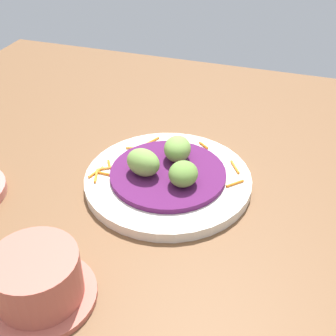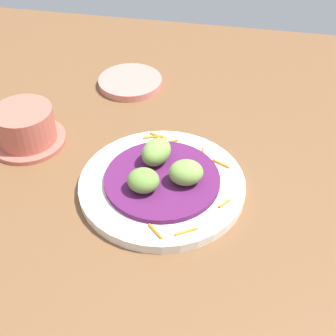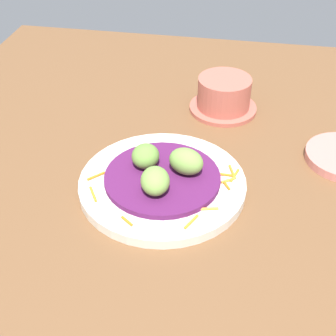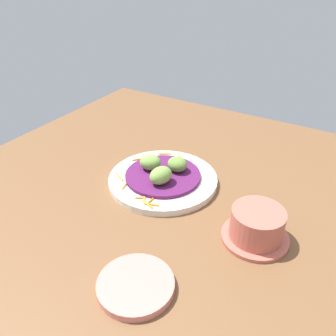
{
  "view_description": "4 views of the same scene",
  "coord_description": "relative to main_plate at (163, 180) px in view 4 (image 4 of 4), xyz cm",
  "views": [
    {
      "loc": [
        -47.92,
        -22.51,
        45.08
      ],
      "look_at": [
        5.16,
        -5.01,
        5.05
      ],
      "focal_mm": 47.67,
      "sensor_mm": 36.0,
      "label": 1
    },
    {
      "loc": [
        16.13,
        -57.91,
        54.48
      ],
      "look_at": [
        5.67,
        -3.48,
        5.14
      ],
      "focal_mm": 50.95,
      "sensor_mm": 36.0,
      "label": 2
    },
    {
      "loc": [
        61.43,
        5.99,
        50.67
      ],
      "look_at": [
        3.56,
        -4.42,
        4.92
      ],
      "focal_mm": 51.14,
      "sensor_mm": 36.0,
      "label": 3
    },
    {
      "loc": [
        -31.99,
        54.19,
        49.87
      ],
      "look_at": [
        4.73,
        -6.91,
        5.24
      ],
      "focal_mm": 37.37,
      "sensor_mm": 36.0,
      "label": 4
    }
  ],
  "objects": [
    {
      "name": "terracotta_bowl",
      "position": [
        -25.49,
        7.25,
        2.35
      ],
      "size": [
        13.1,
        13.1,
        6.75
      ],
      "color": "#B75B4C",
      "rests_on": "table_surface"
    },
    {
      "name": "carrot_garnish",
      "position": [
        1.86,
        3.92,
        1.01
      ],
      "size": [
        16.22,
        23.21,
        0.4
      ],
      "color": "orange",
      "rests_on": "main_plate"
    },
    {
      "name": "guac_scoop_right",
      "position": [
        -1.59,
        3.43,
        3.71
      ],
      "size": [
        5.9,
        6.68,
        4.07
      ],
      "primitive_type": "ellipsoid",
      "rotation": [
        0.0,
        0.0,
        4.35
      ],
      "color": "#759E47",
      "rests_on": "cabbage_bed"
    },
    {
      "name": "guac_scoop_left",
      "position": [
        -2.18,
        -3.09,
        3.46
      ],
      "size": [
        4.98,
        4.52,
        3.56
      ],
      "primitive_type": "ellipsoid",
      "rotation": [
        0.0,
        0.0,
        3.18
      ],
      "color": "olive",
      "rests_on": "cabbage_bed"
    },
    {
      "name": "cabbage_bed",
      "position": [
        0.0,
        0.0,
        1.24
      ],
      "size": [
        18.05,
        18.05,
        0.87
      ],
      "primitive_type": "cylinder",
      "color": "#51194C",
      "rests_on": "main_plate"
    },
    {
      "name": "table_surface",
      "position": [
        -5.03,
        5.05,
        -1.81
      ],
      "size": [
        110.0,
        110.0,
        2.0
      ],
      "primitive_type": "cube",
      "color": "brown",
      "rests_on": "ground"
    },
    {
      "name": "side_plate_small",
      "position": [
        -12.5,
        28.84,
        -0.09
      ],
      "size": [
        12.99,
        12.99,
        1.44
      ],
      "primitive_type": "cylinder",
      "color": "tan",
      "rests_on": "table_surface"
    },
    {
      "name": "main_plate",
      "position": [
        0.0,
        0.0,
        0.0
      ],
      "size": [
        26.04,
        26.04,
        1.62
      ],
      "primitive_type": "cylinder",
      "color": "silver",
      "rests_on": "table_surface"
    },
    {
      "name": "guac_scoop_center",
      "position": [
        3.76,
        -0.34,
        3.61
      ],
      "size": [
        6.06,
        5.35,
        3.86
      ],
      "primitive_type": "ellipsoid",
      "rotation": [
        0.0,
        0.0,
        0.23
      ],
      "color": "#759E47",
      "rests_on": "cabbage_bed"
    }
  ]
}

